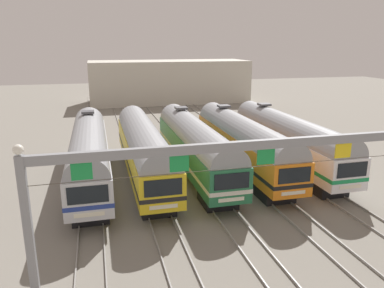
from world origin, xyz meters
name	(u,v)px	position (x,y,z in m)	size (l,w,h in m)	color
ground_plane	(195,174)	(0.00, 0.00, 0.00)	(160.00, 160.00, 0.00)	gray
track_bed	(161,130)	(0.00, 17.00, 0.07)	(18.68, 70.00, 0.15)	gray
commuter_train_silver	(89,151)	(-8.59, 0.00, 2.69)	(2.88, 18.06, 5.05)	silver
commuter_train_yellow	(144,148)	(-4.29, -0.01, 2.69)	(2.88, 18.06, 4.77)	gold
commuter_train_green	(195,144)	(0.00, 0.00, 2.69)	(2.88, 18.06, 5.05)	#236B42
commuter_train_orange	(242,141)	(4.29, 0.00, 2.69)	(2.88, 18.06, 5.05)	orange
commuter_train_white	(287,138)	(8.59, 0.00, 2.69)	(2.88, 18.06, 5.05)	white
catenary_gantry	(265,163)	(0.00, -13.50, 5.27)	(22.41, 0.44, 6.97)	gray
maintenance_building	(169,81)	(5.83, 41.08, 3.86)	(29.37, 10.00, 7.73)	beige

